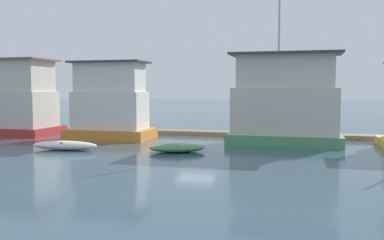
{
  "coord_description": "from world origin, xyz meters",
  "views": [
    {
      "loc": [
        6.8,
        -26.69,
        3.36
      ],
      "look_at": [
        0.0,
        -1.0,
        1.4
      ],
      "focal_mm": 40.0,
      "sensor_mm": 36.0,
      "label": 1
    }
  ],
  "objects_px": {
    "houseboat_orange": "(110,104)",
    "dinghy_white": "(65,145)",
    "houseboat_green": "(285,103)",
    "houseboat_red": "(10,99)",
    "dinghy_green": "(177,148)"
  },
  "relations": [
    {
      "from": "houseboat_red",
      "to": "houseboat_orange",
      "type": "distance_m",
      "value": 8.56
    },
    {
      "from": "dinghy_green",
      "to": "houseboat_green",
      "type": "bearing_deg",
      "value": 42.09
    },
    {
      "from": "houseboat_orange",
      "to": "dinghy_green",
      "type": "relative_size",
      "value": 1.72
    },
    {
      "from": "houseboat_green",
      "to": "dinghy_white",
      "type": "height_order",
      "value": "houseboat_green"
    },
    {
      "from": "houseboat_orange",
      "to": "houseboat_green",
      "type": "xyz_separation_m",
      "value": [
        11.43,
        0.08,
        0.2
      ]
    },
    {
      "from": "houseboat_red",
      "to": "dinghy_green",
      "type": "relative_size",
      "value": 2.13
    },
    {
      "from": "houseboat_orange",
      "to": "dinghy_green",
      "type": "height_order",
      "value": "houseboat_orange"
    },
    {
      "from": "dinghy_white",
      "to": "dinghy_green",
      "type": "relative_size",
      "value": 1.15
    },
    {
      "from": "houseboat_orange",
      "to": "houseboat_red",
      "type": "bearing_deg",
      "value": 173.8
    },
    {
      "from": "houseboat_orange",
      "to": "dinghy_green",
      "type": "distance_m",
      "value": 8.0
    },
    {
      "from": "houseboat_orange",
      "to": "dinghy_white",
      "type": "height_order",
      "value": "houseboat_orange"
    },
    {
      "from": "houseboat_red",
      "to": "dinghy_white",
      "type": "relative_size",
      "value": 1.85
    },
    {
      "from": "dinghy_green",
      "to": "houseboat_orange",
      "type": "bearing_deg",
      "value": 142.29
    },
    {
      "from": "houseboat_orange",
      "to": "dinghy_green",
      "type": "xyz_separation_m",
      "value": [
        6.11,
        -4.73,
        -2.07
      ]
    },
    {
      "from": "dinghy_white",
      "to": "houseboat_orange",
      "type": "bearing_deg",
      "value": 89.31
    }
  ]
}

